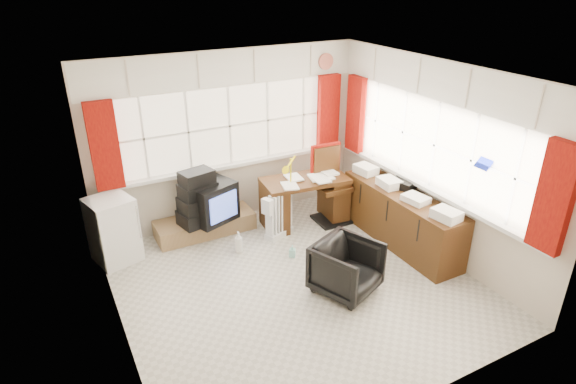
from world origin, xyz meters
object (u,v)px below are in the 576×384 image
task_chair (328,181)px  radiator (279,219)px  tv_bench (205,225)px  desk_lamp (291,165)px  credenza (401,217)px  office_chair (346,268)px  desk (305,198)px  mini_fridge (113,230)px  crt_tv (210,201)px

task_chair → radiator: task_chair is taller
task_chair → tv_bench: size_ratio=0.82×
desk_lamp → credenza: desk_lamp is taller
credenza → office_chair: bearing=-155.9°
tv_bench → desk_lamp: bearing=-21.4°
desk → task_chair: task_chair is taller
desk_lamp → office_chair: size_ratio=0.59×
radiator → mini_fridge: (-2.15, 0.46, 0.17)m
radiator → task_chair: bearing=9.4°
tv_bench → mini_fridge: size_ratio=1.61×
tv_bench → mini_fridge: mini_fridge is taller
desk_lamp → office_chair: bearing=-95.2°
desk_lamp → credenza: (1.13, -1.07, -0.61)m
desk → office_chair: 1.73m
task_chair → credenza: size_ratio=0.58×
desk_lamp → crt_tv: (-1.08, 0.36, -0.47)m
radiator → desk: bearing=18.2°
crt_tv → office_chair: bearing=-65.1°
desk → tv_bench: desk is taller
office_chair → credenza: credenza is taller
crt_tv → desk: bearing=-13.6°
crt_tv → task_chair: bearing=-11.2°
task_chair → mini_fridge: (-3.05, 0.31, -0.17)m
tv_bench → credenza: bearing=-33.7°
desk → mini_fridge: 2.68m
desk_lamp → mini_fridge: (-2.40, 0.33, -0.56)m
desk_lamp → crt_tv: size_ratio=0.54×
credenza → crt_tv: bearing=147.0°
radiator → tv_bench: (-0.90, 0.58, -0.14)m
radiator → mini_fridge: 2.20m
task_chair → office_chair: size_ratio=1.66×
desk_lamp → office_chair: (-0.15, -1.64, -0.68)m
office_chair → tv_bench: bearing=92.8°
credenza → crt_tv: (-2.21, 1.43, 0.14)m
task_chair → tv_bench: (-1.80, 0.43, -0.49)m
desk → crt_tv: size_ratio=1.70×
radiator → desk_lamp: bearing=26.5°
tv_bench → task_chair: bearing=-13.4°
office_chair → mini_fridge: (-2.25, 1.97, 0.12)m
task_chair → credenza: bearing=-66.3°
desk → crt_tv: bearing=166.4°
credenza → crt_tv: size_ratio=2.62×
office_chair → crt_tv: bearing=92.0°
desk_lamp → mini_fridge: bearing=172.2°
credenza → mini_fridge: size_ratio=2.29×
task_chair → crt_tv: 1.76m
office_chair → tv_bench: office_chair is taller
tv_bench → crt_tv: size_ratio=1.83×
office_chair → task_chair: bearing=41.5°
task_chair → crt_tv: (-1.73, 0.34, -0.08)m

